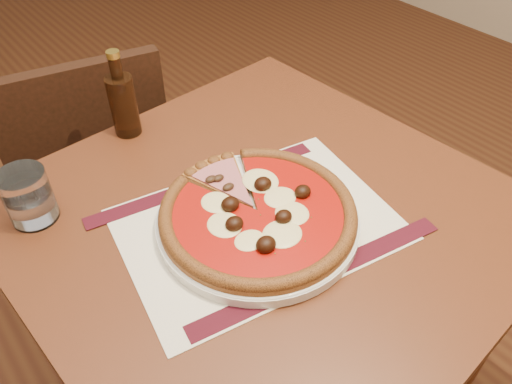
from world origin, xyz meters
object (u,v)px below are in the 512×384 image
at_px(plate, 258,220).
at_px(pizza, 258,212).
at_px(chair_far, 94,168).
at_px(table, 263,249).
at_px(water_glass, 28,196).
at_px(bottle, 123,103).

distance_m(plate, pizza, 0.02).
relative_size(chair_far, plate, 2.47).
xyz_separation_m(table, plate, (-0.03, -0.02, 0.11)).
distance_m(table, water_glass, 0.42).
relative_size(table, pizza, 2.61).
bearing_deg(table, plate, -144.52).
relative_size(water_glass, bottle, 0.53).
bearing_deg(plate, pizza, -90.42).
xyz_separation_m(chair_far, water_glass, (-0.23, -0.40, 0.32)).
bearing_deg(pizza, table, 36.04).
bearing_deg(table, water_glass, 143.13).
distance_m(pizza, bottle, 0.38).
bearing_deg(pizza, chair_far, 94.12).
xyz_separation_m(chair_far, bottle, (0.01, -0.28, 0.35)).
distance_m(table, chair_far, 0.67).
height_order(table, plate, plate).
bearing_deg(pizza, plate, 89.58).
xyz_separation_m(table, chair_far, (-0.08, 0.64, -0.17)).
xyz_separation_m(chair_far, pizza, (0.05, -0.66, 0.31)).
distance_m(water_glass, bottle, 0.27).
height_order(chair_far, pizza, chair_far).
relative_size(table, plate, 2.52).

